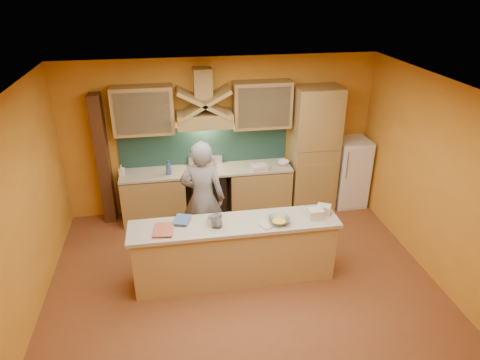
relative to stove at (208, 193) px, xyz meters
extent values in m
cube|color=brown|center=(0.30, -2.20, -0.45)|extent=(5.50, 5.00, 0.01)
cube|color=white|center=(0.30, -2.20, 2.35)|extent=(5.50, 5.00, 0.01)
cube|color=orange|center=(0.30, 0.30, 0.95)|extent=(5.50, 0.02, 2.80)
cube|color=orange|center=(-2.45, -2.20, 0.95)|extent=(0.02, 5.00, 2.80)
cube|color=orange|center=(3.05, -2.20, 0.95)|extent=(0.02, 5.00, 2.80)
cube|color=#AB8A4E|center=(-0.95, 0.00, -0.02)|extent=(1.10, 0.60, 0.86)
cube|color=#AB8A4E|center=(0.95, 0.00, -0.02)|extent=(1.10, 0.60, 0.86)
cube|color=#B4AB98|center=(0.00, 0.00, 0.45)|extent=(3.00, 0.62, 0.04)
cube|color=black|center=(0.00, 0.00, 0.00)|extent=(0.60, 0.58, 0.90)
cube|color=#193733|center=(0.00, 0.28, 0.80)|extent=(3.00, 0.03, 0.70)
cube|color=#AB8A4E|center=(0.00, 0.05, 1.37)|extent=(0.92, 0.50, 0.24)
cube|color=#AB8A4E|center=(0.00, 0.15, 1.95)|extent=(0.30, 0.30, 0.50)
cube|color=#AB8A4E|center=(-1.00, 0.12, 1.55)|extent=(1.00, 0.35, 0.80)
cube|color=#AB8A4E|center=(1.00, 0.12, 1.55)|extent=(1.00, 0.35, 0.80)
cube|color=#AB8A4E|center=(1.95, 0.00, 0.70)|extent=(0.80, 0.60, 2.30)
cube|color=white|center=(2.70, 0.00, 0.20)|extent=(0.58, 0.60, 1.30)
cube|color=#472816|center=(-1.75, 0.15, 0.70)|extent=(0.20, 0.30, 2.30)
cube|color=tan|center=(0.20, -1.90, -0.01)|extent=(2.80, 0.55, 0.88)
cube|color=#B4AB98|center=(0.20, -1.90, 0.47)|extent=(2.90, 0.62, 0.05)
imported|color=gray|center=(-0.17, -1.11, 0.48)|extent=(0.77, 0.59, 1.87)
cylinder|color=silver|center=(-0.13, -0.13, 0.52)|extent=(0.23, 0.23, 0.14)
cylinder|color=#BABAC1|center=(0.06, 0.11, 0.52)|extent=(0.21, 0.21, 0.13)
imported|color=silver|center=(-1.45, -0.01, 0.56)|extent=(0.10, 0.10, 0.19)
imported|color=#34578F|center=(-0.66, -0.10, 0.60)|extent=(0.14, 0.14, 0.26)
imported|color=silver|center=(1.38, -0.03, 0.50)|extent=(0.28, 0.28, 0.07)
cube|color=silver|center=(0.91, -0.20, 0.52)|extent=(0.29, 0.23, 0.10)
imported|color=#B75341|center=(-0.89, -1.93, 0.51)|extent=(0.31, 0.38, 0.03)
imported|color=#425F93|center=(-0.61, -1.72, 0.53)|extent=(0.28, 0.33, 0.02)
cylinder|color=silver|center=(-0.05, -1.95, 0.58)|extent=(0.20, 0.20, 0.17)
cylinder|color=white|center=(-0.09, -1.90, 0.56)|extent=(0.13, 0.13, 0.13)
cube|color=silver|center=(-0.10, -1.89, 0.55)|extent=(0.16, 0.16, 0.10)
imported|color=white|center=(0.80, -2.01, 0.53)|extent=(0.30, 0.30, 0.07)
cube|color=beige|center=(0.65, -2.02, 0.50)|extent=(0.31, 0.28, 0.02)
cube|color=beige|center=(1.34, -1.96, 0.56)|extent=(0.21, 0.17, 0.13)
cube|color=beige|center=(1.50, -1.84, 0.55)|extent=(0.24, 0.22, 0.12)
camera|label=1|loc=(-0.57, -6.86, 3.58)|focal=32.00mm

